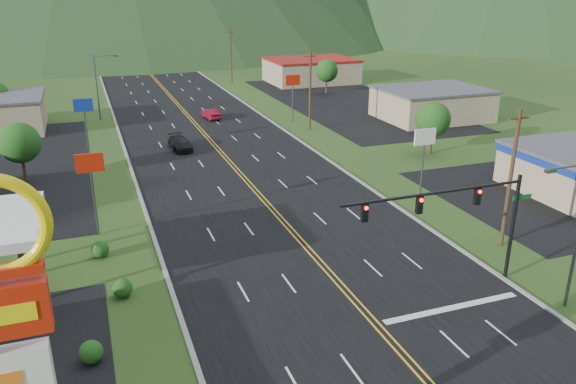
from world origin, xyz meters
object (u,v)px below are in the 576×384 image
object	(u,v)px
streetlight_east	(576,226)
car_red_far	(211,114)
traffic_signal	(462,209)
streetlight_west	(99,83)
car_dark_mid	(180,144)

from	to	relation	value
streetlight_east	car_red_far	distance (m)	56.24
traffic_signal	streetlight_west	size ratio (longest dim) A/B	1.46
streetlight_west	car_dark_mid	size ratio (longest dim) A/B	1.81
streetlight_east	car_red_far	xyz separation A→B (m)	(-8.44, 55.42, -4.46)
traffic_signal	car_red_far	world-z (taller)	traffic_signal
car_red_far	streetlight_west	bearing A→B (deg)	-24.27
car_dark_mid	car_red_far	distance (m)	15.75
traffic_signal	streetlight_east	bearing A→B (deg)	-40.39
traffic_signal	car_red_far	distance (m)	51.77
traffic_signal	car_red_far	xyz separation A→B (m)	(-3.75, 51.42, -4.61)
car_dark_mid	car_red_far	bearing A→B (deg)	59.33
traffic_signal	streetlight_west	world-z (taller)	streetlight_west
streetlight_west	car_red_far	distance (m)	15.77
streetlight_west	car_red_far	xyz separation A→B (m)	(14.42, -4.58, -4.46)
streetlight_east	car_red_far	size ratio (longest dim) A/B	2.07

